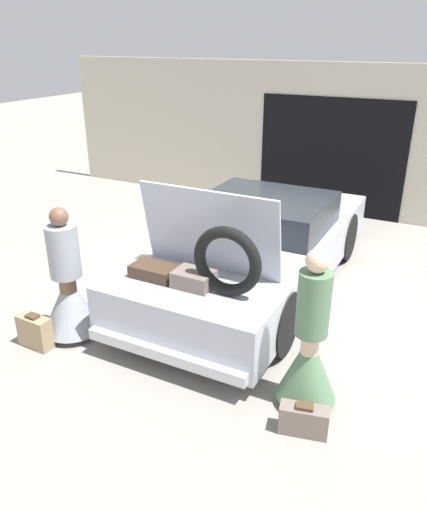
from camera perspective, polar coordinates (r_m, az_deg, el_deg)
The scene contains 7 objects.
ground_plane at distance 7.10m, azimuth 4.80°, elevation -3.17°, with size 40.00×40.00×0.00m, color gray.
garage_wall_back at distance 9.96m, azimuth 13.45°, elevation 12.66°, with size 12.00×0.14×2.80m.
car at distance 6.86m, azimuth 4.97°, elevation 1.03°, with size 1.97×4.78×1.76m.
person_left at distance 5.91m, azimuth -16.22°, elevation -3.99°, with size 0.66×0.66×1.56m.
person_right at distance 4.71m, azimuth 10.87°, elevation -10.79°, with size 0.57×0.57×1.59m.
suitcase_beside_left_person at distance 5.98m, azimuth -19.72°, elevation -8.14°, with size 0.41×0.19×0.41m.
suitcase_beside_right_person at distance 4.66m, azimuth 10.26°, elevation -17.94°, with size 0.45×0.25×0.30m.
Camera 1 is at (2.37, -5.87, 3.21)m, focal length 35.00 mm.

